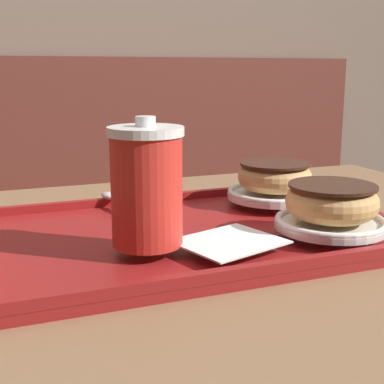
# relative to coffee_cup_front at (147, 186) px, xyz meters

# --- Properties ---
(booth_bench) EXTENTS (1.78, 0.44, 1.00)m
(booth_bench) POSITION_rel_coffee_cup_front_xyz_m (0.14, 0.93, -0.52)
(booth_bench) COLOR brown
(booth_bench) RESTS_ON ground_plane
(cafe_table) EXTENTS (1.05, 0.79, 0.75)m
(cafe_table) POSITION_rel_coffee_cup_front_xyz_m (0.11, 0.07, -0.25)
(cafe_table) COLOR #846042
(cafe_table) RESTS_ON ground_plane
(serving_tray) EXTENTS (0.53, 0.35, 0.02)m
(serving_tray) POSITION_rel_coffee_cup_front_xyz_m (0.08, 0.07, -0.08)
(serving_tray) COLOR maroon
(serving_tray) RESTS_ON cafe_table
(napkin_paper) EXTENTS (0.13, 0.12, 0.00)m
(napkin_paper) POSITION_rel_coffee_cup_front_xyz_m (0.09, -0.03, -0.07)
(napkin_paper) COLOR white
(napkin_paper) RESTS_ON serving_tray
(coffee_cup_front) EXTENTS (0.08, 0.08, 0.14)m
(coffee_cup_front) POSITION_rel_coffee_cup_front_xyz_m (0.00, 0.00, 0.00)
(coffee_cup_front) COLOR red
(coffee_cup_front) RESTS_ON serving_tray
(plate_with_chocolate_donut) EXTENTS (0.14, 0.14, 0.01)m
(plate_with_chocolate_donut) POSITION_rel_coffee_cup_front_xyz_m (0.23, -0.02, -0.06)
(plate_with_chocolate_donut) COLOR white
(plate_with_chocolate_donut) RESTS_ON serving_tray
(donut_chocolate_glazed) EXTENTS (0.11, 0.11, 0.04)m
(donut_chocolate_glazed) POSITION_rel_coffee_cup_front_xyz_m (0.23, -0.02, -0.03)
(donut_chocolate_glazed) COLOR tan
(donut_chocolate_glazed) RESTS_ON plate_with_chocolate_donut
(plate_with_plain_donut) EXTENTS (0.14, 0.14, 0.01)m
(plate_with_plain_donut) POSITION_rel_coffee_cup_front_xyz_m (0.25, 0.14, -0.06)
(plate_with_plain_donut) COLOR white
(plate_with_plain_donut) RESTS_ON serving_tray
(donut_plain) EXTENTS (0.11, 0.11, 0.04)m
(donut_plain) POSITION_rel_coffee_cup_front_xyz_m (0.25, 0.14, -0.03)
(donut_plain) COLOR tan
(donut_plain) RESTS_ON plate_with_plain_donut
(spoon) EXTENTS (0.05, 0.15, 0.01)m
(spoon) POSITION_rel_coffee_cup_front_xyz_m (0.01, 0.21, -0.06)
(spoon) COLOR silver
(spoon) RESTS_ON serving_tray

